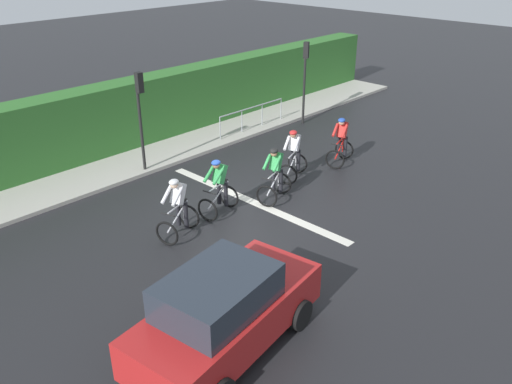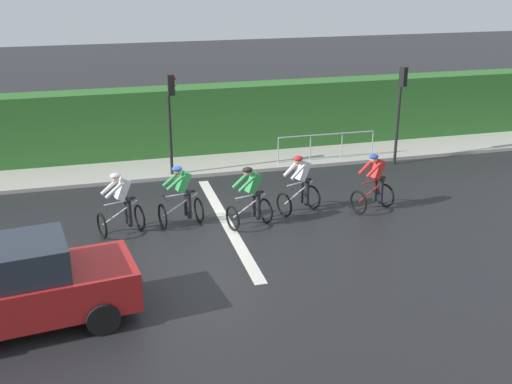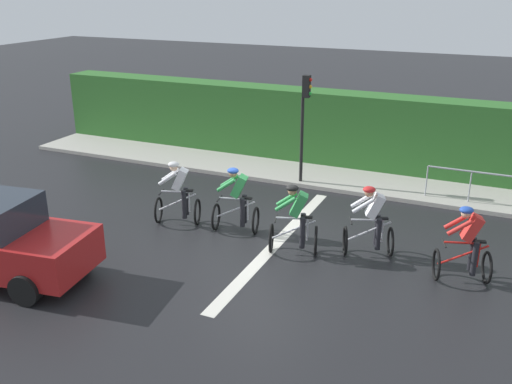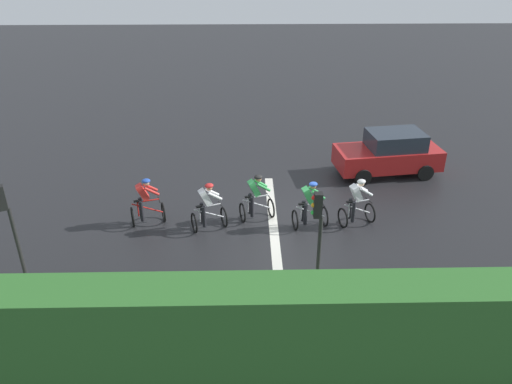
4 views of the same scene
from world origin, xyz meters
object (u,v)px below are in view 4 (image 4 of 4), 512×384
cyclist_second (208,208)px  pedestrian_railing_kerbside (102,290)px  traffic_light_far_junction (10,225)px  cyclist_mid (256,199)px  traffic_light_near_crossing (318,234)px  cyclist_fourth (309,206)px  cyclist_lead (146,203)px  cyclist_trailing (357,204)px  car_red (389,153)px

cyclist_second → pedestrian_railing_kerbside: bearing=150.0°
traffic_light_far_junction → pedestrian_railing_kerbside: 2.81m
cyclist_mid → traffic_light_near_crossing: bearing=-162.5°
cyclist_second → cyclist_mid: 1.69m
traffic_light_far_junction → cyclist_second: bearing=-54.5°
cyclist_fourth → traffic_light_far_junction: 8.78m
pedestrian_railing_kerbside → cyclist_second: bearing=-30.0°
traffic_light_near_crossing → cyclist_lead: bearing=49.8°
cyclist_mid → cyclist_lead: bearing=93.3°
cyclist_lead → cyclist_trailing: size_ratio=1.00×
cyclist_fourth → car_red: bearing=-41.7°
cyclist_lead → pedestrian_railing_kerbside: cyclist_lead is taller
cyclist_second → cyclist_lead: bearing=79.3°
cyclist_mid → cyclist_trailing: bearing=-97.1°
cyclist_second → cyclist_fourth: same height
cyclist_second → cyclist_fourth: bearing=-89.2°
traffic_light_far_junction → cyclist_lead: bearing=-35.0°
cyclist_second → cyclist_trailing: same height
cyclist_mid → traffic_light_near_crossing: (-4.48, -1.42, 1.43)m
car_red → traffic_light_near_crossing: 9.07m
cyclist_second → cyclist_mid: same height
cyclist_lead → pedestrian_railing_kerbside: bearing=176.0°
traffic_light_near_crossing → traffic_light_far_junction: 7.67m
cyclist_trailing → cyclist_second: bearing=92.2°
cyclist_second → car_red: 8.13m
cyclist_fourth → pedestrian_railing_kerbside: bearing=126.2°
pedestrian_railing_kerbside → cyclist_lead: bearing=-4.0°
cyclist_lead → pedestrian_railing_kerbside: (-4.51, 0.31, -0.01)m
cyclist_fourth → traffic_light_near_crossing: (-3.92, 0.32, 1.43)m
cyclist_second → traffic_light_near_crossing: size_ratio=0.50×
cyclist_fourth → traffic_light_far_junction: size_ratio=0.50×
car_red → traffic_light_far_junction: traffic_light_far_junction is taller
cyclist_lead → cyclist_fourth: (-0.34, -5.38, 0.00)m
cyclist_second → traffic_light_far_junction: (-3.32, 4.66, 1.43)m
cyclist_trailing → pedestrian_railing_kerbside: bearing=120.7°
cyclist_fourth → traffic_light_far_junction: (-3.37, 7.98, 1.43)m
traffic_light_far_junction → pedestrian_railing_kerbside: bearing=-109.2°
pedestrian_railing_kerbside → cyclist_fourth: bearing=-53.8°
cyclist_fourth → traffic_light_near_crossing: 4.19m
cyclist_lead → cyclist_second: bearing=-100.7°
cyclist_lead → cyclist_fourth: bearing=-93.7°
cyclist_trailing → traffic_light_near_crossing: bearing=155.0°
cyclist_mid → cyclist_trailing: size_ratio=1.00×
cyclist_fourth → cyclist_trailing: 1.58m
cyclist_mid → cyclist_fourth: (-0.56, -1.74, 0.00)m
cyclist_trailing → traffic_light_near_crossing: (-4.07, 1.90, 1.43)m
cyclist_fourth → car_red: car_red is taller
cyclist_mid → cyclist_trailing: (-0.41, -3.31, 0.00)m
cyclist_second → car_red: (4.16, -6.98, 0.08)m
cyclist_lead → traffic_light_near_crossing: (-4.27, -5.05, 1.43)m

